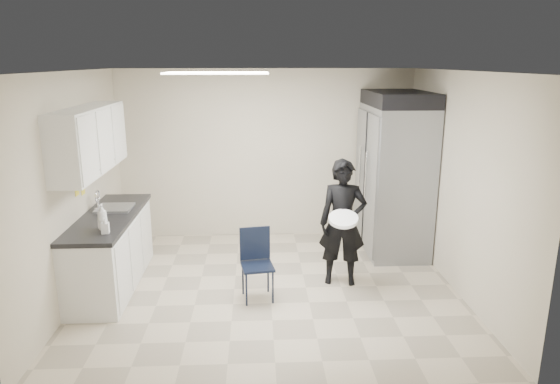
{
  "coord_description": "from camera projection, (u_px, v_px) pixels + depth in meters",
  "views": [
    {
      "loc": [
        -0.15,
        -5.62,
        2.71
      ],
      "look_at": [
        0.13,
        0.2,
        1.17
      ],
      "focal_mm": 32.0,
      "sensor_mm": 36.0,
      "label": 1
    }
  ],
  "objects": [
    {
      "name": "floor",
      "position": [
        270.0,
        288.0,
        6.13
      ],
      "size": [
        4.5,
        4.5,
        0.0
      ],
      "primitive_type": "plane",
      "color": "#B2A48C",
      "rests_on": "ground"
    },
    {
      "name": "notice_sticker_right",
      "position": [
        83.0,
        192.0,
        6.01
      ],
      "size": [
        0.0,
        0.12,
        0.07
      ],
      "primitive_type": "cube",
      "color": "yellow",
      "rests_on": "left_wall"
    },
    {
      "name": "ceiling",
      "position": [
        269.0,
        71.0,
        5.46
      ],
      "size": [
        4.5,
        4.5,
        0.0
      ],
      "primitive_type": "plane",
      "rotation": [
        3.14,
        0.0,
        0.0
      ],
      "color": "silver",
      "rests_on": "back_wall"
    },
    {
      "name": "man_tuxedo",
      "position": [
        343.0,
        223.0,
        6.11
      ],
      "size": [
        0.63,
        0.47,
        1.57
      ],
      "primitive_type": "imported",
      "rotation": [
        0.0,
        0.0,
        -0.15
      ],
      "color": "black",
      "rests_on": "floor"
    },
    {
      "name": "left_wall",
      "position": [
        73.0,
        188.0,
        5.69
      ],
      "size": [
        0.0,
        4.0,
        4.0
      ],
      "primitive_type": "plane",
      "rotation": [
        1.57,
        0.0,
        1.57
      ],
      "color": "#BFB39D",
      "rests_on": "floor"
    },
    {
      "name": "bucket_lid",
      "position": [
        343.0,
        219.0,
        5.83
      ],
      "size": [
        0.4,
        0.4,
        0.04
      ],
      "primitive_type": "cylinder",
      "rotation": [
        0.0,
        0.0,
        -0.15
      ],
      "color": "white",
      "rests_on": "man_tuxedo"
    },
    {
      "name": "sink",
      "position": [
        115.0,
        212.0,
        6.25
      ],
      "size": [
        0.42,
        0.4,
        0.14
      ],
      "primitive_type": "cube",
      "color": "gray",
      "rests_on": "countertop"
    },
    {
      "name": "right_wall",
      "position": [
        459.0,
        184.0,
        5.9
      ],
      "size": [
        0.0,
        4.0,
        4.0
      ],
      "primitive_type": "plane",
      "rotation": [
        1.57,
        0.0,
        -1.57
      ],
      "color": "#BFB39D",
      "rests_on": "floor"
    },
    {
      "name": "fridge_compressor",
      "position": [
        399.0,
        99.0,
        6.88
      ],
      "size": [
        0.8,
        1.35,
        0.2
      ],
      "primitive_type": "cube",
      "color": "black",
      "rests_on": "commercial_fridge"
    },
    {
      "name": "lower_counter",
      "position": [
        111.0,
        252.0,
        6.12
      ],
      "size": [
        0.6,
        1.9,
        0.86
      ],
      "primitive_type": "cube",
      "color": "silver",
      "rests_on": "floor"
    },
    {
      "name": "commercial_fridge",
      "position": [
        394.0,
        180.0,
        7.18
      ],
      "size": [
        0.8,
        1.35,
        2.1
      ],
      "primitive_type": "cube",
      "color": "gray",
      "rests_on": "floor"
    },
    {
      "name": "faucet",
      "position": [
        98.0,
        201.0,
        6.2
      ],
      "size": [
        0.02,
        0.02,
        0.24
      ],
      "primitive_type": "cylinder",
      "color": "silver",
      "rests_on": "countertop"
    },
    {
      "name": "notice_sticker_left",
      "position": [
        77.0,
        193.0,
        5.81
      ],
      "size": [
        0.0,
        0.12,
        0.07
      ],
      "primitive_type": "cube",
      "color": "yellow",
      "rests_on": "left_wall"
    },
    {
      "name": "soap_bottle_a",
      "position": [
        102.0,
        217.0,
        5.46
      ],
      "size": [
        0.12,
        0.12,
        0.29
      ],
      "primitive_type": "imported",
      "rotation": [
        0.0,
        0.0,
        0.07
      ],
      "color": "white",
      "rests_on": "countertop"
    },
    {
      "name": "countertop",
      "position": [
        108.0,
        217.0,
        6.0
      ],
      "size": [
        0.64,
        1.95,
        0.05
      ],
      "primitive_type": "cube",
      "color": "black",
      "rests_on": "lower_counter"
    },
    {
      "name": "folding_chair",
      "position": [
        257.0,
        267.0,
        5.77
      ],
      "size": [
        0.41,
        0.41,
        0.81
      ],
      "primitive_type": "cube",
      "rotation": [
        0.0,
        0.0,
        0.16
      ],
      "color": "black",
      "rests_on": "floor"
    },
    {
      "name": "towel_dispenser",
      "position": [
        113.0,
        142.0,
        6.92
      ],
      "size": [
        0.22,
        0.3,
        0.35
      ],
      "primitive_type": "cube",
      "color": "black",
      "rests_on": "left_wall"
    },
    {
      "name": "upper_cabinets",
      "position": [
        90.0,
        140.0,
        5.76
      ],
      "size": [
        0.35,
        1.8,
        0.75
      ],
      "primitive_type": "cube",
      "color": "silver",
      "rests_on": "left_wall"
    },
    {
      "name": "back_wall",
      "position": [
        266.0,
        155.0,
        7.73
      ],
      "size": [
        4.5,
        0.0,
        4.5
      ],
      "primitive_type": "plane",
      "rotation": [
        1.57,
        0.0,
        0.0
      ],
      "color": "#BFB39D",
      "rests_on": "floor"
    },
    {
      "name": "soap_bottle_b",
      "position": [
        105.0,
        225.0,
        5.35
      ],
      "size": [
        0.09,
        0.09,
        0.18
      ],
      "primitive_type": "imported",
      "rotation": [
        0.0,
        0.0,
        0.12
      ],
      "color": "silver",
      "rests_on": "countertop"
    },
    {
      "name": "ceiling_panel",
      "position": [
        217.0,
        73.0,
        5.83
      ],
      "size": [
        1.2,
        0.6,
        0.02
      ],
      "primitive_type": "cube",
      "color": "white",
      "rests_on": "ceiling"
    }
  ]
}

